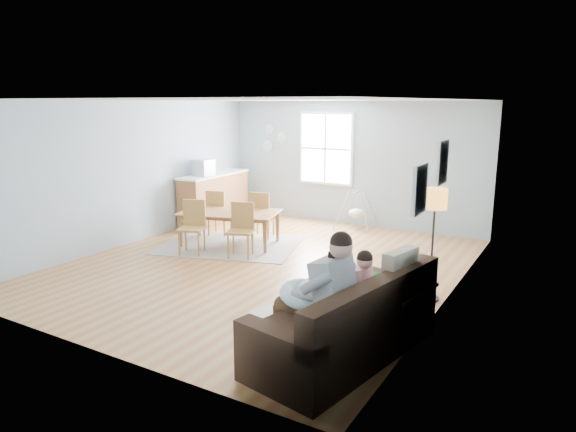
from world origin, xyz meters
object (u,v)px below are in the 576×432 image
Objects in this scene: storage_cube at (273,333)px; chair_nw at (218,210)px; floor_lamp at (435,208)px; father at (320,292)px; monitor at (203,167)px; baby_swing at (356,212)px; dining_table at (229,229)px; chair_ne at (261,212)px; chair_sw at (193,223)px; toddler at (355,281)px; counter at (214,198)px; chair_se at (241,226)px; sofa at (349,328)px.

storage_cube is 5.21m from chair_nw.
father is at bearing -102.02° from floor_lamp.
monitor is 0.46× the size of baby_swing.
father is 0.79× the size of dining_table.
chair_ne is at bearing 157.61° from floor_lamp.
storage_cube is 4.14m from chair_sw.
toddler is at bearing 73.09° from father.
toddler reaches higher than chair_nw.
floor_lamp reaches higher than counter.
toddler is 0.93× the size of chair_ne.
baby_swing is (-2.13, 5.08, -0.41)m from toddler.
chair_se is 2.40× the size of monitor.
sofa is at bearing -79.41° from toddler.
floor_lamp is 1.63× the size of chair_se.
chair_sw is (-0.26, -0.73, 0.23)m from dining_table.
counter is at bearing 120.28° from dining_table.
counter is (-2.07, 1.85, 0.02)m from chair_se.
baby_swing is (1.57, 2.41, 0.04)m from dining_table.
chair_sw is 1.55m from chair_ne.
baby_swing is (1.33, 1.68, -0.18)m from chair_ne.
chair_se is (0.62, -0.46, 0.22)m from dining_table.
sofa is at bearing -37.49° from chair_nw.
baby_swing is at bearing 112.29° from sofa.
chair_ne is at bearing 55.37° from dining_table.
chair_ne reaches higher than baby_swing.
counter reaches higher than sofa.
father is at bearing -49.96° from chair_ne.
monitor reaches higher than chair_se.
chair_sw is at bearing -162.69° from chair_se.
floor_lamp is at bearing 77.98° from father.
floor_lamp is at bearing -22.39° from chair_ne.
toddler is at bearing -38.13° from counter.
storage_cube is 0.53× the size of chair_nw.
father is at bearing -70.63° from baby_swing.
toddler reaches higher than storage_cube.
toddler is 1.93m from floor_lamp.
storage_cube is at bearing -113.08° from floor_lamp.
chair_se is 1.55m from chair_nw.
chair_sw is at bearing 154.04° from toddler.
toddler is at bearing -100.56° from floor_lamp.
toddler is 0.48× the size of dining_table.
chair_se reaches higher than dining_table.
toddler is 3.80m from chair_se.
storage_cube is at bearing -46.06° from counter.
baby_swing is (-2.18, 5.31, 0.04)m from sofa.
monitor is at bearing 144.20° from chair_se.
floor_lamp reaches higher than father.
counter reaches higher than storage_cube.
father is 2.95× the size of storage_cube.
monitor reaches higher than storage_cube.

